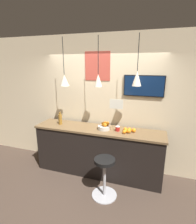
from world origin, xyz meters
TOP-DOWN VIEW (x-y plane):
  - ground_plane at (0.00, 0.00)m, footprint 14.00×14.00m
  - back_wall at (0.00, 1.05)m, footprint 8.00×0.06m
  - service_counter at (0.00, 0.64)m, footprint 2.67×0.59m
  - bar_stool at (0.33, 0.01)m, footprint 0.45×0.45m
  - fruit_bowl at (0.14, 0.64)m, footprint 0.25×0.25m
  - orange_pile at (0.62, 0.62)m, footprint 0.24×0.21m
  - juice_bottle at (-0.86, 0.63)m, footprint 0.08×0.08m
  - spread_jar at (0.41, 0.63)m, footprint 0.09×0.09m
  - pendant_lamp_left at (-0.72, 0.66)m, footprint 0.19×0.19m
  - pendant_lamp_middle at (0.00, 0.66)m, footprint 0.16×0.16m
  - pendant_lamp_right at (0.72, 0.66)m, footprint 0.17×0.17m
  - mounted_tv at (0.83, 0.99)m, footprint 0.78×0.04m
  - hanging_menu_board at (0.41, 0.43)m, footprint 0.24×0.01m
  - wall_poster at (-0.13, 1.01)m, footprint 0.54×0.01m

SIDE VIEW (x-z plane):
  - ground_plane at x=0.00m, z-range 0.00..0.00m
  - bar_stool at x=0.33m, z-range 0.10..0.84m
  - service_counter at x=0.00m, z-range 0.00..1.02m
  - orange_pile at x=0.62m, z-range 1.02..1.11m
  - spread_jar at x=0.41m, z-range 1.02..1.12m
  - fruit_bowl at x=0.14m, z-range 1.01..1.17m
  - juice_bottle at x=-0.86m, z-range 1.00..1.28m
  - back_wall at x=0.00m, z-range 0.00..2.90m
  - hanging_menu_board at x=0.41m, z-range 1.53..1.70m
  - mounted_tv at x=0.83m, z-range 1.68..2.09m
  - pendant_lamp_left at x=-0.72m, z-range 1.51..2.45m
  - pendant_lamp_middle at x=0.00m, z-range 1.54..2.46m
  - pendant_lamp_right at x=0.72m, z-range 1.61..2.49m
  - wall_poster at x=-0.13m, z-range 1.96..2.55m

